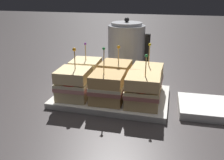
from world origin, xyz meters
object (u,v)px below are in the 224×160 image
at_px(sandwich_front_center, 107,87).
at_px(sandwich_back_center, 116,76).
at_px(sandwich_back_right, 147,79).
at_px(kettle_steel, 126,49).
at_px(sandwich_front_right, 143,91).
at_px(napkin_stack, 204,107).
at_px(sandwich_front_left, 74,84).
at_px(sandwich_back_left, 86,73).
at_px(serving_platter, 112,96).

relative_size(sandwich_front_center, sandwich_back_center, 1.10).
height_order(sandwich_back_right, kettle_steel, kettle_steel).
relative_size(sandwich_front_right, napkin_stack, 1.03).
bearing_deg(sandwich_back_center, sandwich_front_left, -136.14).
bearing_deg(napkin_stack, sandwich_back_left, 170.52).
relative_size(sandwich_front_left, sandwich_front_center, 0.95).
xyz_separation_m(sandwich_front_left, napkin_stack, (0.40, 0.04, -0.05)).
distance_m(serving_platter, sandwich_front_right, 0.13).
distance_m(sandwich_front_right, kettle_steel, 0.36).
distance_m(sandwich_front_right, napkin_stack, 0.19).
bearing_deg(sandwich_back_right, sandwich_front_right, -90.03).
bearing_deg(kettle_steel, napkin_stack, -44.34).
bearing_deg(serving_platter, sandwich_back_center, 88.00).
bearing_deg(kettle_steel, sandwich_front_left, -107.01).
bearing_deg(sandwich_front_left, kettle_steel, 72.99).
bearing_deg(sandwich_front_center, sandwich_back_right, 44.86).
distance_m(sandwich_front_center, sandwich_back_center, 0.11).
distance_m(sandwich_back_center, sandwich_back_right, 0.11).
distance_m(serving_platter, sandwich_front_left, 0.14).
bearing_deg(kettle_steel, sandwich_front_right, -70.88).
distance_m(sandwich_front_left, sandwich_back_left, 0.11).
height_order(sandwich_back_center, sandwich_back_right, sandwich_back_right).
xyz_separation_m(sandwich_front_center, sandwich_back_left, (-0.11, 0.11, 0.00)).
bearing_deg(sandwich_front_center, sandwich_back_left, 135.20).
height_order(sandwich_front_left, sandwich_front_center, sandwich_front_center).
height_order(sandwich_back_left, sandwich_back_right, sandwich_back_right).
bearing_deg(sandwich_back_center, serving_platter, -92.00).
distance_m(sandwich_front_left, kettle_steel, 0.35).
xyz_separation_m(sandwich_front_left, sandwich_front_center, (0.11, 0.00, -0.00)).
relative_size(sandwich_front_right, sandwich_back_left, 1.01).
distance_m(sandwich_back_center, kettle_steel, 0.23).
bearing_deg(sandwich_back_center, sandwich_back_right, 1.03).
bearing_deg(napkin_stack, sandwich_front_center, -171.74).
height_order(sandwich_front_right, sandwich_back_left, sandwich_front_right).
xyz_separation_m(serving_platter, sandwich_back_right, (0.11, 0.05, 0.05)).
xyz_separation_m(sandwich_front_left, sandwich_back_left, (0.00, 0.11, -0.00)).
xyz_separation_m(sandwich_back_left, kettle_steel, (0.10, 0.22, 0.04)).
bearing_deg(serving_platter, sandwich_front_right, -27.34).
relative_size(serving_platter, kettle_steel, 1.54).
distance_m(serving_platter, sandwich_back_center, 0.08).
bearing_deg(sandwich_back_center, sandwich_front_right, -45.37).
relative_size(sandwich_back_center, kettle_steel, 0.65).
xyz_separation_m(serving_platter, sandwich_front_center, (-0.00, -0.05, 0.05)).
relative_size(sandwich_back_left, sandwich_back_right, 0.95).
bearing_deg(sandwich_back_center, kettle_steel, 92.49).
relative_size(sandwich_front_center, sandwich_front_right, 1.08).
bearing_deg(sandwich_front_left, sandwich_front_center, 0.98).
relative_size(serving_platter, sandwich_back_right, 2.22).
bearing_deg(sandwich_front_right, sandwich_front_center, 179.31).
bearing_deg(sandwich_front_center, serving_platter, 89.35).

